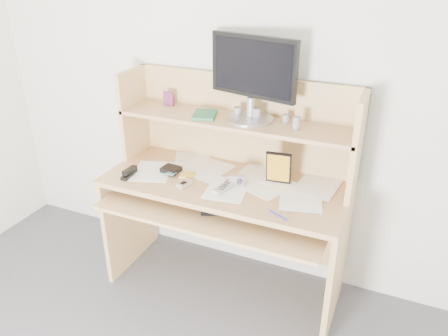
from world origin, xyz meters
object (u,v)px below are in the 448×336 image
at_px(tv_remote, 225,187).
at_px(game_case, 279,168).
at_px(desk, 230,184).
at_px(monitor, 252,76).
at_px(keyboard, 238,206).

bearing_deg(tv_remote, game_case, 49.06).
bearing_deg(tv_remote, desk, 117.88).
distance_m(desk, game_case, 0.33).
bearing_deg(desk, monitor, 51.87).
bearing_deg(game_case, keyboard, -139.57).
relative_size(desk, keyboard, 3.21).
relative_size(desk, game_case, 7.08).
height_order(keyboard, tv_remote, tv_remote).
distance_m(keyboard, tv_remote, 0.13).
height_order(desk, monitor, monitor).
relative_size(keyboard, monitor, 0.83).
distance_m(desk, monitor, 0.65).
bearing_deg(keyboard, tv_remote, 148.90).
relative_size(tv_remote, monitor, 0.33).
distance_m(desk, tv_remote, 0.18).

